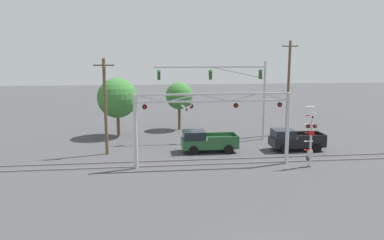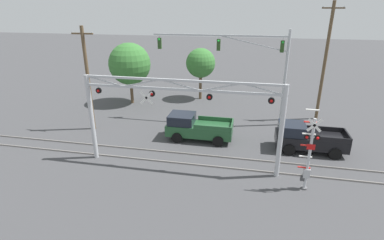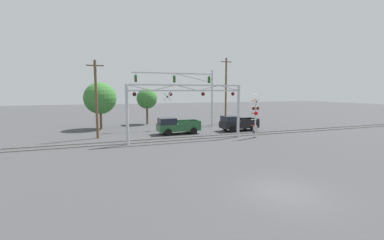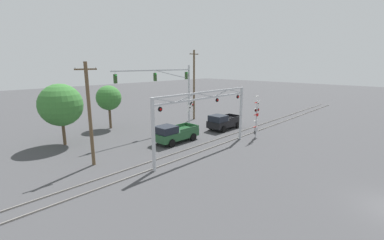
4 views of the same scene
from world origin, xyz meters
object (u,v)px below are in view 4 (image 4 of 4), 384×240
utility_pole_right (194,84)px  background_tree_far_left_verge (109,98)px  crossing_signal_mast (256,120)px  traffic_signal_span (173,85)px  crossing_gantry (205,112)px  utility_pole_left (90,114)px  pickup_truck_lead (174,133)px  background_tree_beyond_span (61,105)px  pickup_truck_following (223,122)px

utility_pole_right → background_tree_far_left_verge: size_ratio=1.83×
crossing_signal_mast → background_tree_far_left_verge: 18.92m
traffic_signal_span → crossing_gantry: bearing=-114.9°
utility_pole_left → background_tree_far_left_verge: utility_pole_left is taller
utility_pole_left → pickup_truck_lead: bearing=-1.6°
traffic_signal_span → pickup_truck_lead: size_ratio=2.24×
pickup_truck_lead → utility_pole_right: utility_pole_right is taller
utility_pole_right → background_tree_beyond_span: bearing=176.6°
pickup_truck_following → utility_pole_left: size_ratio=0.58×
background_tree_far_left_verge → pickup_truck_following: bearing=-48.7°
traffic_signal_span → utility_pole_left: 13.75m
utility_pole_left → background_tree_beyond_span: utility_pole_left is taller
crossing_gantry → pickup_truck_lead: 5.37m
utility_pole_right → background_tree_far_left_verge: utility_pole_right is taller
pickup_truck_lead → background_tree_far_left_verge: (-1.58, 10.86, 3.05)m
crossing_signal_mast → utility_pole_right: (2.76, 12.33, 3.26)m
background_tree_beyond_span → traffic_signal_span: bearing=-15.2°
crossing_gantry → background_tree_far_left_verge: crossing_gantry is taller
crossing_gantry → pickup_truck_following: (8.47, 4.10, -2.94)m
crossing_gantry → utility_pole_right: 15.38m
pickup_truck_following → utility_pole_right: size_ratio=0.48×
utility_pole_right → background_tree_beyond_span: (-18.88, 1.11, -1.10)m
crossing_signal_mast → pickup_truck_lead: (-7.52, 5.61, -1.10)m
pickup_truck_lead → pickup_truck_following: 8.32m
pickup_truck_following → utility_pole_right: 8.56m
utility_pole_left → background_tree_beyond_span: size_ratio=1.33×
pickup_truck_following → utility_pole_right: (1.97, 7.10, 4.36)m
utility_pole_left → background_tree_far_left_verge: 12.98m
pickup_truck_following → crossing_signal_mast: bearing=-98.6°
crossing_gantry → traffic_signal_span: (4.13, 8.90, 1.80)m
crossing_gantry → traffic_signal_span: traffic_signal_span is taller
pickup_truck_lead → utility_pole_right: bearing=33.2°
traffic_signal_span → background_tree_far_left_verge: bearing=130.8°
utility_pole_right → background_tree_beyond_span: 18.95m
utility_pole_right → background_tree_beyond_span: utility_pole_right is taller
crossing_gantry → background_tree_far_left_verge: bearing=95.3°
crossing_gantry → background_tree_far_left_verge: (-1.42, 15.35, 0.12)m
pickup_truck_following → background_tree_far_left_verge: 15.28m
utility_pole_left → background_tree_beyond_span: (0.47, 7.56, -0.18)m
utility_pole_right → background_tree_far_left_verge: bearing=160.8°
crossing_gantry → utility_pole_left: bearing=151.9°
traffic_signal_span → background_tree_beyond_span: size_ratio=1.80×
crossing_gantry → pickup_truck_following: bearing=25.9°
background_tree_far_left_verge → traffic_signal_span: bearing=-49.2°
utility_pole_right → pickup_truck_lead: bearing=-146.8°
utility_pole_right → pickup_truck_following: bearing=-105.5°
crossing_signal_mast → background_tree_beyond_span: (-16.12, 13.44, 2.16)m
crossing_signal_mast → traffic_signal_span: (-3.54, 10.03, 3.63)m
traffic_signal_span → pickup_truck_lead: traffic_signal_span is taller
crossing_signal_mast → utility_pole_left: size_ratio=0.57×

